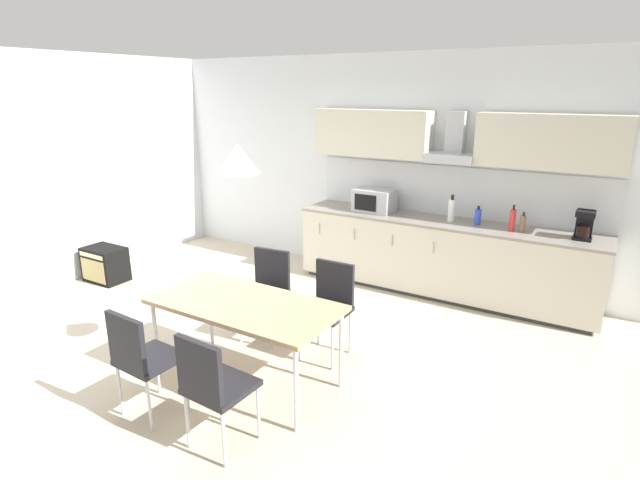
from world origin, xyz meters
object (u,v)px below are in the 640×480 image
at_px(chair_far_right, 330,300).
at_px(chair_near_right, 212,382).
at_px(coffee_maker, 584,225).
at_px(microwave, 374,200).
at_px(pendant_lamp, 238,159).
at_px(bottle_red, 512,220).
at_px(dining_table, 245,308).
at_px(chair_far_left, 268,285).
at_px(bottle_brown, 523,223).
at_px(chair_near_left, 140,354).
at_px(bottle_white, 452,210).
at_px(guitar_amp, 105,264).
at_px(bottle_blue, 478,217).

bearing_deg(chair_far_right, chair_near_right, -90.09).
bearing_deg(coffee_maker, chair_near_right, -118.00).
distance_m(microwave, pendant_lamp, 2.83).
relative_size(bottle_red, chair_far_right, 0.33).
xyz_separation_m(microwave, dining_table, (0.13, -2.70, -0.36)).
bearing_deg(dining_table, chair_far_left, 114.80).
bearing_deg(bottle_brown, chair_near_left, -119.76).
distance_m(bottle_white, chair_far_right, 2.06).
relative_size(chair_near_left, guitar_amp, 1.67).
xyz_separation_m(dining_table, chair_far_right, (0.34, 0.77, -0.15)).
bearing_deg(chair_far_right, bottle_red, 58.19).
bearing_deg(chair_far_right, bottle_brown, 56.25).
height_order(bottle_white, chair_near_right, bottle_white).
relative_size(microwave, chair_near_left, 0.55).
bearing_deg(coffee_maker, guitar_amp, -160.53).
relative_size(coffee_maker, bottle_white, 0.95).
bearing_deg(microwave, bottle_red, -1.26).
relative_size(bottle_red, dining_table, 0.19).
relative_size(bottle_white, guitar_amp, 0.61).
bearing_deg(guitar_amp, coffee_maker, 19.47).
bearing_deg(bottle_red, dining_table, -119.71).
distance_m(microwave, bottle_blue, 1.27).
height_order(bottle_brown, chair_far_left, bottle_brown).
xyz_separation_m(bottle_blue, dining_table, (-1.14, -2.74, -0.31)).
xyz_separation_m(bottle_white, chair_far_right, (-0.50, -1.94, -0.50)).
distance_m(microwave, chair_far_right, 2.05).
bearing_deg(guitar_amp, bottle_white, 25.32).
relative_size(microwave, pendant_lamp, 1.50).
relative_size(bottle_brown, dining_table, 0.14).
height_order(chair_far_left, guitar_amp, chair_far_left).
distance_m(dining_table, chair_near_right, 0.85).
relative_size(coffee_maker, bottle_brown, 1.39).
xyz_separation_m(microwave, bottle_blue, (1.27, 0.04, -0.05)).
height_order(bottle_red, pendant_lamp, pendant_lamp).
relative_size(bottle_blue, chair_near_right, 0.25).
bearing_deg(microwave, guitar_amp, -147.82).
height_order(chair_far_right, chair_near_right, same).
xyz_separation_m(microwave, chair_far_left, (-0.22, -1.93, -0.51)).
bearing_deg(chair_far_right, coffee_maker, 46.51).
bearing_deg(coffee_maker, bottle_blue, 179.33).
bearing_deg(dining_table, bottle_brown, 58.82).
bearing_deg(chair_far_left, bottle_red, 45.30).
xyz_separation_m(bottle_white, bottle_brown, (0.78, -0.02, -0.04)).
relative_size(bottle_white, bottle_blue, 1.47).
distance_m(chair_far_left, pendant_lamp, 1.59).
bearing_deg(bottle_red, pendant_lamp, -119.71).
bearing_deg(chair_near_right, chair_far_right, 89.91).
bearing_deg(dining_table, bottle_red, 60.29).
height_order(bottle_white, pendant_lamp, pendant_lamp).
distance_m(dining_table, chair_far_left, 0.86).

